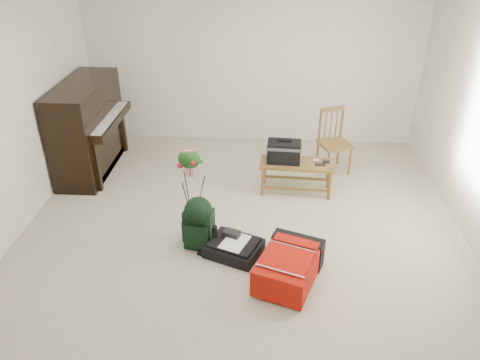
# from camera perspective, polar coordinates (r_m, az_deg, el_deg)

# --- Properties ---
(floor) EXTENTS (5.00, 5.50, 0.01)m
(floor) POSITION_cam_1_polar(r_m,az_deg,el_deg) (5.23, 0.09, -7.49)
(floor) COLOR #C2B49C
(floor) RESTS_ON ground
(ceiling) EXTENTS (5.00, 5.50, 0.01)m
(ceiling) POSITION_cam_1_polar(r_m,az_deg,el_deg) (4.22, 0.11, 20.72)
(ceiling) COLOR white
(ceiling) RESTS_ON wall_back
(wall_back) EXTENTS (5.00, 0.04, 2.50)m
(wall_back) POSITION_cam_1_polar(r_m,az_deg,el_deg) (7.18, 1.48, 14.18)
(wall_back) COLOR silver
(wall_back) RESTS_ON floor
(piano) EXTENTS (0.71, 1.50, 1.25)m
(piano) POSITION_cam_1_polar(r_m,az_deg,el_deg) (6.76, -17.97, 5.89)
(piano) COLOR black
(piano) RESTS_ON floor
(bench) EXTENTS (0.96, 0.43, 0.72)m
(bench) POSITION_cam_1_polar(r_m,az_deg,el_deg) (5.94, 5.88, 3.00)
(bench) COLOR brown
(bench) RESTS_ON floor
(dining_chair) EXTENTS (0.50, 0.50, 0.89)m
(dining_chair) POSITION_cam_1_polar(r_m,az_deg,el_deg) (6.58, 11.48, 4.58)
(dining_chair) COLOR brown
(dining_chair) RESTS_ON floor
(red_suitcase) EXTENTS (0.73, 0.90, 0.32)m
(red_suitcase) POSITION_cam_1_polar(r_m,az_deg,el_deg) (4.69, 5.91, -10.05)
(red_suitcase) COLOR red
(red_suitcase) RESTS_ON floor
(black_duffel) EXTENTS (0.67, 0.61, 0.23)m
(black_duffel) POSITION_cam_1_polar(r_m,az_deg,el_deg) (5.01, -0.75, -8.17)
(black_duffel) COLOR black
(black_duffel) RESTS_ON floor
(green_backpack) EXTENTS (0.33, 0.31, 0.61)m
(green_backpack) POSITION_cam_1_polar(r_m,az_deg,el_deg) (4.98, -5.06, -4.98)
(green_backpack) COLOR black
(green_backpack) RESTS_ON floor
(flower_stand) EXTENTS (0.35, 0.35, 1.01)m
(flower_stand) POSITION_cam_1_polar(r_m,az_deg,el_deg) (5.23, -5.99, -1.12)
(flower_stand) COLOR black
(flower_stand) RESTS_ON floor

